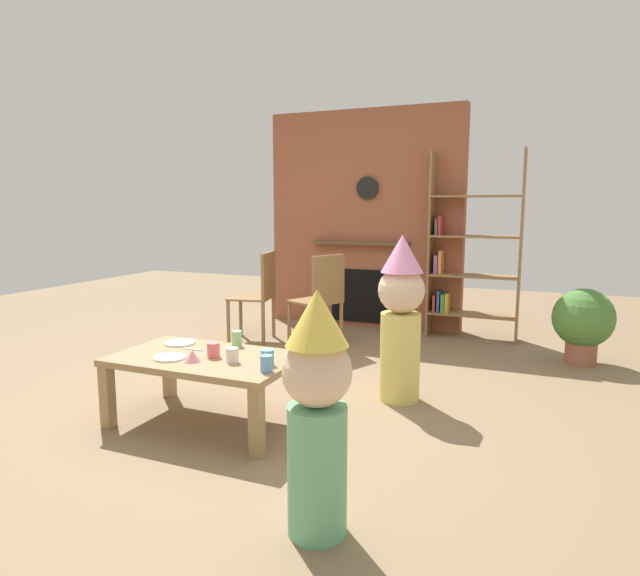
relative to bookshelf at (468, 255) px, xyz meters
name	(u,v)px	position (x,y,z in m)	size (l,w,h in m)	color
ground_plane	(278,401)	(-0.95, -2.40, -0.86)	(12.00, 12.00, 0.00)	#846B4C
brick_fireplace_feature	(365,221)	(-1.17, 0.20, 0.34)	(2.20, 0.28, 2.40)	#935138
bookshelf	(468,255)	(0.00, 0.00, 0.00)	(0.90, 0.28, 1.90)	olive
coffee_table	(206,366)	(-1.19, -2.91, -0.49)	(1.13, 0.68, 0.43)	#9E7A51
paper_cup_near_left	(232,355)	(-0.96, -2.97, -0.38)	(0.07, 0.07, 0.09)	silver
paper_cup_near_right	(237,339)	(-1.13, -2.63, -0.37)	(0.07, 0.07, 0.10)	#8CD18C
paper_cup_center	(267,357)	(-0.74, -2.94, -0.38)	(0.08, 0.08, 0.09)	#669EE0
paper_cup_far_left	(213,350)	(-1.12, -2.92, -0.38)	(0.08, 0.08, 0.09)	#E5666B
paper_cup_far_right	(266,364)	(-0.68, -3.05, -0.38)	(0.07, 0.07, 0.09)	#669EE0
paper_plate_front	(170,358)	(-1.35, -3.05, -0.42)	(0.19, 0.19, 0.01)	white
paper_plate_rear	(180,343)	(-1.52, -2.73, -0.42)	(0.21, 0.21, 0.01)	white
birthday_cake_slice	(192,356)	(-1.18, -3.05, -0.39)	(0.10, 0.10, 0.07)	pink
table_fork	(192,349)	(-1.35, -2.83, -0.42)	(0.15, 0.02, 0.01)	silver
child_with_cone_hat	(317,408)	(-0.09, -3.72, -0.31)	(0.28, 0.28, 1.03)	#66B27F
child_in_pink	(401,314)	(-0.17, -2.05, -0.24)	(0.32, 0.32, 1.16)	#E0CC66
dining_chair_left	(260,291)	(-1.90, -0.92, -0.35)	(0.47, 0.47, 0.90)	olive
dining_chair_middle	(322,295)	(-1.23, -0.93, -0.35)	(0.53, 0.53, 0.90)	olive
potted_plant_tall	(583,321)	(1.06, -0.58, -0.48)	(0.51, 0.51, 0.66)	#9E5B42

